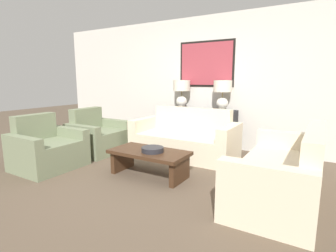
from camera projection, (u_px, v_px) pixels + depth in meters
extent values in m
plane|color=brown|center=(138.00, 180.00, 3.66)|extent=(20.00, 20.00, 0.00)
cube|color=beige|center=(207.00, 83.00, 5.44)|extent=(7.86, 0.10, 2.65)
cube|color=black|center=(206.00, 64.00, 5.33)|extent=(1.18, 0.01, 0.92)
cube|color=#9E3842|center=(206.00, 64.00, 5.33)|extent=(1.10, 0.02, 0.84)
cube|color=black|center=(200.00, 128.00, 5.38)|extent=(1.43, 0.39, 0.80)
cylinder|color=silver|center=(181.00, 107.00, 5.53)|extent=(0.19, 0.19, 0.02)
sphere|color=silver|center=(182.00, 101.00, 5.51)|extent=(0.23, 0.23, 0.23)
cylinder|color=#8C7A51|center=(182.00, 93.00, 5.48)|extent=(0.02, 0.02, 0.11)
cylinder|color=beige|center=(182.00, 86.00, 5.45)|extent=(0.35, 0.35, 0.22)
cylinder|color=silver|center=(222.00, 110.00, 5.08)|extent=(0.19, 0.19, 0.02)
sphere|color=silver|center=(222.00, 103.00, 5.06)|extent=(0.23, 0.23, 0.23)
cylinder|color=#8C7A51|center=(222.00, 95.00, 5.03)|extent=(0.02, 0.02, 0.11)
cylinder|color=beige|center=(223.00, 86.00, 5.00)|extent=(0.35, 0.35, 0.22)
cube|color=beige|center=(181.00, 146.00, 4.71)|extent=(1.53, 0.69, 0.41)
cube|color=beige|center=(192.00, 130.00, 5.03)|extent=(1.53, 0.18, 0.86)
cube|color=beige|center=(145.00, 134.00, 5.19)|extent=(0.18, 0.87, 0.64)
cube|color=beige|center=(229.00, 145.00, 4.33)|extent=(0.18, 0.87, 0.64)
cube|color=beige|center=(270.00, 179.00, 3.17)|extent=(0.69, 1.53, 0.41)
cube|color=beige|center=(312.00, 167.00, 2.91)|extent=(0.18, 1.53, 0.86)
cube|color=beige|center=(288.00, 154.00, 3.83)|extent=(0.87, 0.18, 0.64)
cube|color=beige|center=(264.00, 199.00, 2.38)|extent=(0.87, 0.18, 0.64)
cube|color=#3D2616|center=(149.00, 152.00, 3.79)|extent=(1.14, 0.58, 0.05)
cube|color=#3D2616|center=(123.00, 159.00, 4.07)|extent=(0.07, 0.46, 0.33)
cube|color=#3D2616|center=(180.00, 171.00, 3.56)|extent=(0.07, 0.46, 0.33)
cylinder|color=#232328|center=(153.00, 149.00, 3.72)|extent=(0.32, 0.32, 0.07)
cube|color=#707A5B|center=(103.00, 142.00, 5.01)|extent=(0.65, 0.68, 0.43)
cube|color=#707A5B|center=(87.00, 129.00, 5.18)|extent=(0.18, 0.68, 0.84)
cube|color=#707A5B|center=(82.00, 141.00, 4.69)|extent=(0.83, 0.14, 0.59)
cube|color=#707A5B|center=(114.00, 133.00, 5.38)|extent=(0.83, 0.14, 0.59)
cube|color=#707A5B|center=(53.00, 156.00, 4.10)|extent=(0.65, 0.68, 0.43)
cube|color=#707A5B|center=(36.00, 140.00, 4.27)|extent=(0.18, 0.68, 0.84)
cube|color=#707A5B|center=(23.00, 156.00, 3.79)|extent=(0.83, 0.14, 0.59)
cube|color=#707A5B|center=(70.00, 144.00, 4.48)|extent=(0.83, 0.14, 0.59)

